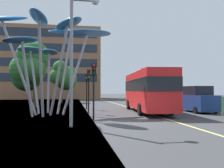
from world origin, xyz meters
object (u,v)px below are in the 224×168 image
at_px(red_bus, 147,89).
at_px(traffic_light_kerb_far, 89,82).
at_px(traffic_light_kerb_near, 94,79).
at_px(car_parked_mid, 197,100).
at_px(street_lamp, 78,42).
at_px(leaf_sculpture, 48,39).
at_px(traffic_light_island_mid, 87,84).

bearing_deg(red_bus, traffic_light_kerb_far, -173.74).
xyz_separation_m(traffic_light_kerb_near, car_parked_mid, (9.77, 4.87, -1.60)).
height_order(traffic_light_kerb_far, street_lamp, street_lamp).
height_order(leaf_sculpture, street_lamp, leaf_sculpture).
relative_size(traffic_light_kerb_far, car_parked_mid, 0.81).
height_order(red_bus, street_lamp, street_lamp).
xyz_separation_m(leaf_sculpture, car_parked_mid, (13.11, 0.80, -4.91)).
distance_m(leaf_sculpture, traffic_light_island_mid, 7.41).
relative_size(traffic_light_kerb_near, street_lamp, 0.52).
relative_size(leaf_sculpture, traffic_light_kerb_far, 2.86).
bearing_deg(car_parked_mid, leaf_sculpture, -176.50).
bearing_deg(red_bus, car_parked_mid, -9.46).
relative_size(red_bus, traffic_light_island_mid, 3.14).
xyz_separation_m(leaf_sculpture, traffic_light_kerb_far, (3.33, 0.96, -3.30)).
height_order(red_bus, traffic_light_kerb_far, red_bus).
relative_size(red_bus, car_parked_mid, 2.48).
bearing_deg(traffic_light_island_mid, leaf_sculpture, -121.26).
bearing_deg(car_parked_mid, traffic_light_kerb_far, 179.07).
relative_size(car_parked_mid, street_lamp, 0.65).
height_order(red_bus, car_parked_mid, red_bus).
height_order(leaf_sculpture, car_parked_mid, leaf_sculpture).
bearing_deg(leaf_sculpture, red_bus, 10.12).
distance_m(traffic_light_kerb_far, car_parked_mid, 9.91).
height_order(red_bus, leaf_sculpture, leaf_sculpture).
bearing_deg(traffic_light_kerb_far, car_parked_mid, -0.93).
bearing_deg(traffic_light_island_mid, traffic_light_kerb_far, -91.18).
bearing_deg(traffic_light_island_mid, red_bus, -38.10).
xyz_separation_m(leaf_sculpture, traffic_light_kerb_near, (3.34, -4.07, -3.31)).
bearing_deg(red_bus, leaf_sculpture, -169.88).
bearing_deg(traffic_light_island_mid, traffic_light_kerb_near, -90.50).
distance_m(traffic_light_island_mid, car_parked_mid, 10.94).
xyz_separation_m(red_bus, leaf_sculpture, (-8.65, -1.54, 3.93)).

